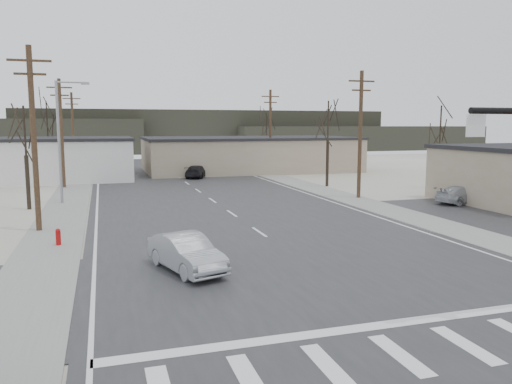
% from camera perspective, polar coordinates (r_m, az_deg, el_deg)
% --- Properties ---
extents(ground, '(140.00, 140.00, 0.00)m').
position_cam_1_polar(ground, '(19.97, 7.41, -9.34)').
color(ground, silver).
rests_on(ground, ground).
extents(main_road, '(18.00, 110.00, 0.05)m').
position_cam_1_polar(main_road, '(33.82, -3.20, -2.21)').
color(main_road, '#29292B').
rests_on(main_road, ground).
extents(cross_road, '(90.00, 10.00, 0.04)m').
position_cam_1_polar(cross_road, '(19.97, 7.41, -9.28)').
color(cross_road, '#29292B').
rests_on(cross_road, ground).
extents(sidewalk_left, '(3.00, 90.00, 0.06)m').
position_cam_1_polar(sidewalk_left, '(37.88, -20.87, -1.63)').
color(sidewalk_left, gray).
rests_on(sidewalk_left, ground).
extents(sidewalk_right, '(3.00, 90.00, 0.06)m').
position_cam_1_polar(sidewalk_right, '(42.12, 9.24, -0.33)').
color(sidewalk_right, gray).
rests_on(sidewalk_right, ground).
extents(fire_hydrant, '(0.24, 0.24, 0.87)m').
position_cam_1_polar(fire_hydrant, '(26.00, -21.67, -4.80)').
color(fire_hydrant, '#A50C0C').
rests_on(fire_hydrant, ground).
extents(building_left_far, '(22.30, 12.30, 4.50)m').
position_cam_1_polar(building_left_far, '(58.00, -25.09, 3.43)').
color(building_left_far, silver).
rests_on(building_left_far, ground).
extents(building_right_far, '(26.30, 14.30, 4.30)m').
position_cam_1_polar(building_right_far, '(64.04, -0.80, 4.39)').
color(building_right_far, tan).
rests_on(building_right_far, ground).
extents(upole_left_b, '(2.20, 0.30, 10.00)m').
position_cam_1_polar(upole_left_b, '(29.55, -24.06, 5.85)').
color(upole_left_b, '#4C3923').
rests_on(upole_left_b, ground).
extents(upole_left_c, '(2.20, 0.30, 10.00)m').
position_cam_1_polar(upole_left_c, '(49.47, -21.34, 6.46)').
color(upole_left_c, '#4C3923').
rests_on(upole_left_c, ground).
extents(upole_left_d, '(2.20, 0.30, 10.00)m').
position_cam_1_polar(upole_left_d, '(69.43, -20.19, 6.71)').
color(upole_left_d, '#4C3923').
rests_on(upole_left_d, ground).
extents(upole_right_a, '(2.20, 0.30, 10.00)m').
position_cam_1_polar(upole_right_a, '(40.38, 11.82, 6.66)').
color(upole_right_a, '#4C3923').
rests_on(upole_right_a, ground).
extents(upole_right_b, '(2.20, 0.30, 10.00)m').
position_cam_1_polar(upole_right_b, '(60.57, 1.64, 7.10)').
color(upole_right_b, '#4C3923').
rests_on(upole_right_b, ground).
extents(streetlight_main, '(2.40, 0.25, 9.00)m').
position_cam_1_polar(streetlight_main, '(39.45, -21.34, 6.08)').
color(streetlight_main, gray).
rests_on(streetlight_main, ground).
extents(tree_left_near, '(3.30, 3.30, 7.35)m').
position_cam_1_polar(tree_left_near, '(37.68, -24.91, 6.06)').
color(tree_left_near, '#2F271D').
rests_on(tree_left_near, ground).
extents(tree_right_mid, '(3.74, 3.74, 8.33)m').
position_cam_1_polar(tree_right_mid, '(47.95, 8.24, 7.72)').
color(tree_right_mid, '#2F271D').
rests_on(tree_right_mid, ground).
extents(tree_left_far, '(3.96, 3.96, 8.82)m').
position_cam_1_polar(tree_left_far, '(63.62, -22.77, 7.50)').
color(tree_left_far, '#2F271D').
rests_on(tree_left_far, ground).
extents(tree_right_far, '(3.52, 3.52, 7.84)m').
position_cam_1_polar(tree_right_far, '(73.06, 1.21, 7.48)').
color(tree_right_far, '#2F271D').
rests_on(tree_right_far, ground).
extents(tree_lot, '(3.52, 3.52, 7.84)m').
position_cam_1_polar(tree_lot, '(49.49, 20.33, 6.92)').
color(tree_lot, '#2F271D').
rests_on(tree_lot, ground).
extents(hill_center, '(80.00, 18.00, 9.00)m').
position_cam_1_polar(hill_center, '(115.66, -5.73, 6.98)').
color(hill_center, '#333026').
rests_on(hill_center, ground).
extents(hill_right, '(60.00, 18.00, 5.50)m').
position_cam_1_polar(hill_right, '(122.06, 11.29, 6.08)').
color(hill_right, '#333026').
rests_on(hill_right, ground).
extents(sedan_crossing, '(2.79, 4.66, 1.45)m').
position_cam_1_polar(sedan_crossing, '(20.19, -7.98, -6.88)').
color(sedan_crossing, gray).
rests_on(sedan_crossing, main_road).
extents(car_far_a, '(3.63, 5.05, 1.36)m').
position_cam_1_polar(car_far_a, '(55.53, -6.76, 2.35)').
color(car_far_a, black).
rests_on(car_far_a, main_road).
extents(car_far_b, '(2.94, 4.38, 1.39)m').
position_cam_1_polar(car_far_b, '(74.44, -11.74, 3.60)').
color(car_far_b, black).
rests_on(car_far_b, main_road).
extents(car_parked_silver, '(4.67, 2.26, 1.31)m').
position_cam_1_polar(car_parked_silver, '(39.98, 22.71, -0.30)').
color(car_parked_silver, '#B1B6BD').
rests_on(car_parked_silver, parking_lot).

